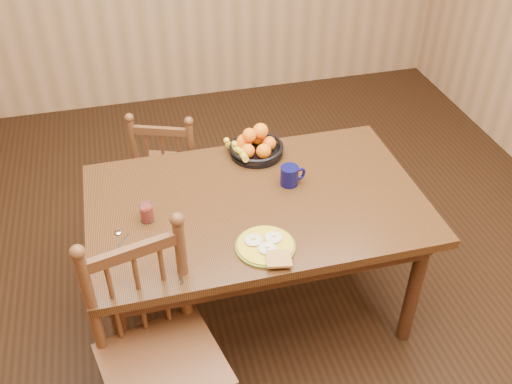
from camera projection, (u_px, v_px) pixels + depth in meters
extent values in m
cube|color=black|center=(256.00, 305.00, 3.20)|extent=(4.50, 5.00, 0.01)
cube|color=black|center=(256.00, 204.00, 2.74)|extent=(1.60, 1.00, 0.04)
cube|color=black|center=(237.00, 167.00, 3.11)|extent=(1.40, 0.04, 0.10)
cube|color=black|center=(280.00, 276.00, 2.47)|extent=(1.40, 0.04, 0.10)
cube|color=black|center=(391.00, 193.00, 2.93)|extent=(0.04, 0.84, 0.10)
cube|color=black|center=(106.00, 240.00, 2.65)|extent=(0.04, 0.84, 0.10)
cylinder|color=black|center=(126.00, 349.00, 2.53)|extent=(0.07, 0.07, 0.70)
cylinder|color=black|center=(414.00, 290.00, 2.81)|extent=(0.07, 0.07, 0.70)
cylinder|color=black|center=(115.00, 232.00, 3.14)|extent=(0.07, 0.07, 0.70)
cylinder|color=black|center=(352.00, 193.00, 3.42)|extent=(0.07, 0.07, 0.70)
cube|color=#442314|center=(174.00, 172.00, 3.49)|extent=(0.51, 0.50, 0.04)
cylinder|color=#442314|center=(207.00, 186.00, 3.73)|extent=(0.03, 0.03, 0.39)
cylinder|color=#442314|center=(158.00, 183.00, 3.76)|extent=(0.03, 0.03, 0.39)
cylinder|color=#442314|center=(198.00, 217.00, 3.49)|extent=(0.03, 0.03, 0.39)
cylinder|color=#442314|center=(145.00, 213.00, 3.52)|extent=(0.03, 0.03, 0.39)
cylinder|color=#442314|center=(192.00, 158.00, 3.19)|extent=(0.04, 0.04, 0.47)
cylinder|color=#442314|center=(135.00, 154.00, 3.22)|extent=(0.04, 0.04, 0.47)
cylinder|color=#442314|center=(164.00, 162.00, 3.24)|extent=(0.02, 0.02, 0.36)
cube|color=#442314|center=(160.00, 131.00, 3.11)|extent=(0.32, 0.14, 0.05)
cube|color=#442314|center=(163.00, 366.00, 2.32)|extent=(0.56, 0.54, 0.04)
cylinder|color=#442314|center=(194.00, 352.00, 2.67)|extent=(0.04, 0.04, 0.46)
cylinder|color=#442314|center=(91.00, 304.00, 2.22)|extent=(0.05, 0.05, 0.55)
cylinder|color=#442314|center=(183.00, 270.00, 2.36)|extent=(0.05, 0.05, 0.55)
cylinder|color=#442314|center=(140.00, 295.00, 2.32)|extent=(0.02, 0.02, 0.43)
cube|color=#442314|center=(132.00, 252.00, 2.17)|extent=(0.38, 0.12, 0.05)
cylinder|color=#59601E|center=(265.00, 246.00, 2.47)|extent=(0.26, 0.26, 0.01)
cylinder|color=gold|center=(265.00, 245.00, 2.46)|extent=(0.24, 0.24, 0.01)
ellipsoid|color=silver|center=(253.00, 240.00, 2.48)|extent=(0.08, 0.08, 0.01)
cube|color=#F2E08C|center=(253.00, 238.00, 2.47)|extent=(0.02, 0.02, 0.01)
ellipsoid|color=silver|center=(273.00, 237.00, 2.49)|extent=(0.08, 0.08, 0.01)
cube|color=#F2E08C|center=(274.00, 235.00, 2.48)|extent=(0.02, 0.02, 0.01)
ellipsoid|color=silver|center=(267.00, 248.00, 2.43)|extent=(0.08, 0.08, 0.01)
cube|color=#F2E08C|center=(267.00, 246.00, 2.43)|extent=(0.02, 0.02, 0.01)
cube|color=brown|center=(279.00, 259.00, 2.38)|extent=(0.12, 0.12, 0.01)
cube|color=silver|center=(181.00, 271.00, 2.36)|extent=(0.03, 0.15, 0.00)
cube|color=silver|center=(180.00, 257.00, 2.42)|extent=(0.03, 0.05, 0.00)
cube|color=silver|center=(123.00, 242.00, 2.49)|extent=(0.07, 0.11, 0.00)
ellipsoid|color=silver|center=(118.00, 232.00, 2.55)|extent=(0.03, 0.04, 0.01)
cylinder|color=#0A0A38|center=(289.00, 176.00, 2.80)|extent=(0.09, 0.09, 0.10)
torus|color=#0A0A38|center=(299.00, 174.00, 2.81)|extent=(0.07, 0.04, 0.07)
cylinder|color=black|center=(290.00, 168.00, 2.77)|extent=(0.08, 0.08, 0.00)
cylinder|color=silver|center=(147.00, 213.00, 2.59)|extent=(0.06, 0.06, 0.09)
cylinder|color=maroon|center=(147.00, 214.00, 2.59)|extent=(0.05, 0.05, 0.07)
cylinder|color=black|center=(256.00, 152.00, 3.03)|extent=(0.28, 0.28, 0.02)
torus|color=black|center=(256.00, 147.00, 3.01)|extent=(0.29, 0.29, 0.02)
cylinder|color=black|center=(256.00, 154.00, 3.04)|extent=(0.10, 0.10, 0.01)
sphere|color=orange|center=(269.00, 143.00, 3.02)|extent=(0.07, 0.07, 0.07)
sphere|color=orange|center=(257.00, 138.00, 3.06)|extent=(0.08, 0.08, 0.08)
sphere|color=orange|center=(244.00, 142.00, 3.02)|extent=(0.08, 0.08, 0.08)
sphere|color=orange|center=(248.00, 151.00, 2.96)|extent=(0.07, 0.07, 0.07)
sphere|color=orange|center=(264.00, 151.00, 2.96)|extent=(0.08, 0.08, 0.08)
sphere|color=orange|center=(261.00, 131.00, 2.99)|extent=(0.08, 0.08, 0.08)
sphere|color=orange|center=(249.00, 135.00, 2.97)|extent=(0.07, 0.07, 0.07)
cylinder|color=yellow|center=(242.00, 153.00, 2.96)|extent=(0.10, 0.17, 0.07)
cylinder|color=yellow|center=(236.00, 149.00, 3.00)|extent=(0.14, 0.15, 0.07)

